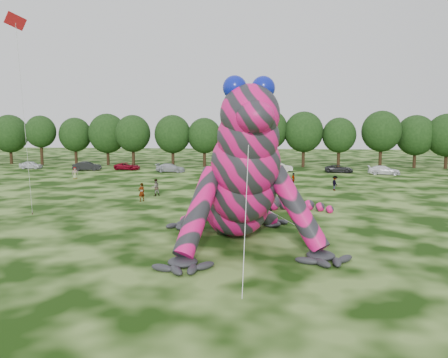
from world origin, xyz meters
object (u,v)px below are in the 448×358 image
at_px(tree_5, 107,139).
at_px(car_1, 87,166).
at_px(flying_kite, 17,37).
at_px(tree_15, 447,141).
at_px(tree_10, 268,138).
at_px(car_6, 339,169).
at_px(tree_2, 10,139).
at_px(tree_6, 133,141).
at_px(spectator_2, 335,183).
at_px(tree_8, 204,142).
at_px(tree_7, 173,141).
at_px(car_7, 384,170).
at_px(spectator_3, 293,180).
at_px(car_4, 219,169).
at_px(car_5, 279,167).
at_px(tree_14, 415,142).
at_px(tree_12, 339,143).
at_px(tree_11, 304,139).
at_px(tree_9, 233,143).
at_px(tree_4, 75,141).
at_px(spectator_5, 269,202).
at_px(car_2, 127,166).
at_px(spectator_0, 142,192).
at_px(tree_13, 381,140).
at_px(inflatable_gecko, 233,160).
at_px(car_3, 171,168).
at_px(tree_3, 41,140).
at_px(spectator_4, 75,173).
at_px(car_0, 31,165).

xyz_separation_m(tree_5, car_1, (0.29, -10.43, -4.14)).
height_order(flying_kite, tree_15, flying_kite).
height_order(tree_10, car_6, tree_10).
xyz_separation_m(flying_kite, tree_2, (-32.23, 49.86, -9.17)).
relative_size(tree_6, spectator_2, 5.43).
bearing_deg(tree_15, tree_8, -178.95).
relative_size(tree_6, tree_7, 1.00).
distance_m(car_7, spectator_3, 20.77).
distance_m(tree_6, spectator_2, 42.97).
bearing_deg(spectator_3, spectator_2, -103.99).
relative_size(tree_10, car_4, 2.55).
bearing_deg(car_4, car_1, 87.16).
height_order(tree_7, car_5, tree_7).
distance_m(tree_14, spectator_2, 34.78).
bearing_deg(tree_12, tree_11, 175.82).
bearing_deg(tree_12, tree_9, -178.81).
distance_m(tree_2, car_1, 23.22).
bearing_deg(tree_11, car_5, -118.30).
bearing_deg(tree_12, car_7, -64.16).
bearing_deg(car_5, spectator_3, -171.33).
xyz_separation_m(tree_4, tree_15, (68.11, -0.94, 0.29)).
relative_size(tree_15, spectator_5, 6.16).
xyz_separation_m(car_1, car_2, (6.38, 1.86, -0.13)).
height_order(tree_4, spectator_0, tree_4).
xyz_separation_m(tree_4, tree_14, (63.10, 0.01, 0.17)).
relative_size(tree_13, spectator_5, 6.48).
xyz_separation_m(inflatable_gecko, car_6, (13.62, 41.45, -4.58)).
xyz_separation_m(tree_6, tree_8, (13.34, 0.30, -0.27)).
xyz_separation_m(tree_6, car_7, (42.82, -9.78, -4.05)).
distance_m(tree_6, tree_12, 37.58).
bearing_deg(tree_15, tree_4, 179.21).
bearing_deg(car_3, tree_3, 74.92).
bearing_deg(tree_9, tree_6, -177.97).
distance_m(tree_3, tree_6, 18.16).
height_order(tree_14, car_1, tree_14).
relative_size(tree_7, car_4, 2.30).
bearing_deg(tree_14, car_1, -169.23).
bearing_deg(car_4, tree_5, 63.24).
height_order(car_3, car_7, car_7).
distance_m(tree_11, car_1, 38.25).
height_order(tree_2, car_4, tree_2).
relative_size(tree_2, car_4, 2.34).
bearing_deg(tree_14, tree_11, -178.46).
relative_size(inflatable_gecko, car_2, 4.62).
bearing_deg(car_1, tree_6, -40.93).
bearing_deg(tree_10, car_6, -39.45).
relative_size(car_3, car_5, 1.08).
bearing_deg(tree_9, tree_4, 177.45).
bearing_deg(tree_3, spectator_4, -51.82).
distance_m(tree_10, car_0, 42.44).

